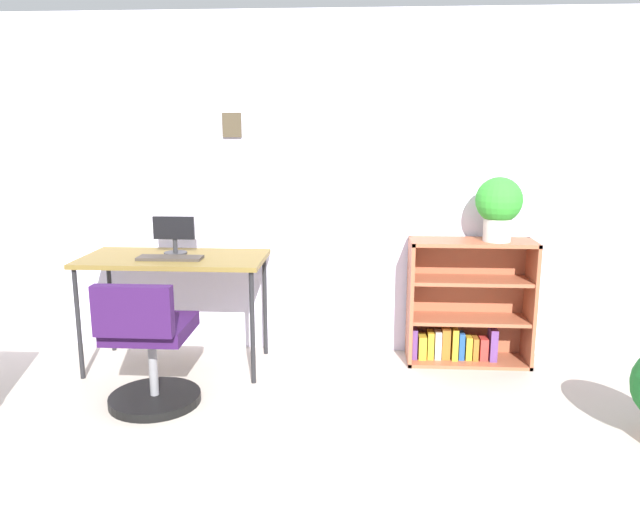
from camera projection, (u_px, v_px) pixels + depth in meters
wall_back at (269, 187)px, 4.23m from camera, size 5.20×0.12×2.30m
desk at (174, 265)px, 3.95m from camera, size 1.17×0.58×0.74m
monitor at (174, 234)px, 3.98m from camera, size 0.27×0.15×0.25m
keyboard at (170, 258)px, 3.84m from camera, size 0.40×0.13×0.02m
office_chair at (149, 352)px, 3.41m from camera, size 0.52×0.55×0.76m
bookshelf_low at (466, 307)px, 4.11m from camera, size 0.81×0.30×0.83m
potted_plant_on_shelf at (499, 205)px, 3.90m from camera, size 0.30×0.30×0.41m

